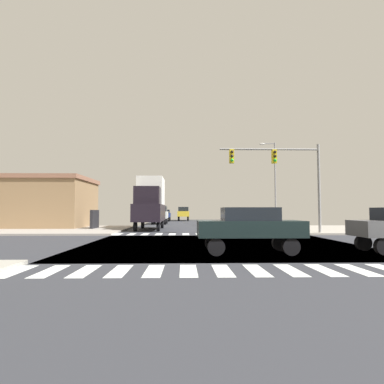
{
  "coord_description": "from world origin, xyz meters",
  "views": [
    {
      "loc": [
        -1.88,
        -16.88,
        1.76
      ],
      "look_at": [
        -1.26,
        8.61,
        3.2
      ],
      "focal_mm": 30.39,
      "sensor_mm": 36.0,
      "label": 1
    }
  ],
  "objects": [
    {
      "name": "suv_outer_2",
      "position": [
        -2.0,
        38.57,
        1.39
      ],
      "size": [
        1.96,
        4.6,
        2.34
      ],
      "rotation": [
        0.0,
        0.0,
        3.14
      ],
      "color": "black",
      "rests_on": "ground"
    },
    {
      "name": "sedan_trailing_3",
      "position": [
        0.83,
        -3.5,
        1.12
      ],
      "size": [
        4.3,
        1.8,
        1.88
      ],
      "rotation": [
        0.0,
        0.0,
        1.57
      ],
      "color": "black",
      "rests_on": "ground"
    },
    {
      "name": "crosswalk_near",
      "position": [
        -0.25,
        -7.3,
        0.0
      ],
      "size": [
        13.5,
        2.0,
        0.01
      ],
      "color": "white",
      "rests_on": "ground"
    },
    {
      "name": "traffic_signal_mast",
      "position": [
        5.27,
        6.89,
        4.98
      ],
      "size": [
        7.49,
        0.55,
        6.7
      ],
      "color": "gray",
      "rests_on": "ground"
    },
    {
      "name": "box_truck_middle_1",
      "position": [
        -5.0,
        13.17,
        2.56
      ],
      "size": [
        2.4,
        7.2,
        4.85
      ],
      "rotation": [
        0.0,
        0.0,
        3.14
      ],
      "color": "black",
      "rests_on": "ground"
    },
    {
      "name": "sidewalk_corner_ne",
      "position": [
        13.0,
        12.0,
        0.07
      ],
      "size": [
        12.0,
        12.0,
        0.14
      ],
      "color": "#A09B91",
      "rests_on": "ground"
    },
    {
      "name": "bank_building",
      "position": [
        -18.7,
        15.89,
        2.52
      ],
      "size": [
        16.13,
        8.14,
        5.03
      ],
      "color": "#90704E",
      "rests_on": "ground"
    },
    {
      "name": "crosswalk_far",
      "position": [
        -0.25,
        7.3,
        0.0
      ],
      "size": [
        13.5,
        2.0,
        0.01
      ],
      "color": "white",
      "rests_on": "ground"
    },
    {
      "name": "sidewalk_corner_nw",
      "position": [
        -13.0,
        12.0,
        0.07
      ],
      "size": [
        12.0,
        12.0,
        0.14
      ],
      "color": "#9D968F",
      "rests_on": "ground"
    },
    {
      "name": "ground",
      "position": [
        0.0,
        0.0,
        -0.03
      ],
      "size": [
        90.0,
        90.0,
        0.05
      ],
      "color": "#2F3138"
    },
    {
      "name": "sedan_farside_1",
      "position": [
        -5.0,
        36.2,
        1.12
      ],
      "size": [
        1.8,
        4.3,
        1.88
      ],
      "rotation": [
        0.0,
        0.0,
        3.14
      ],
      "color": "black",
      "rests_on": "ground"
    },
    {
      "name": "street_lamp",
      "position": [
        7.87,
        18.21,
        5.41
      ],
      "size": [
        1.78,
        0.32,
        9.2
      ],
      "color": "gray",
      "rests_on": "ground"
    },
    {
      "name": "suv_crossing_1",
      "position": [
        -5.0,
        25.08,
        1.39
      ],
      "size": [
        1.96,
        4.6,
        2.34
      ],
      "rotation": [
        0.0,
        0.0,
        3.14
      ],
      "color": "black",
      "rests_on": "ground"
    }
  ]
}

